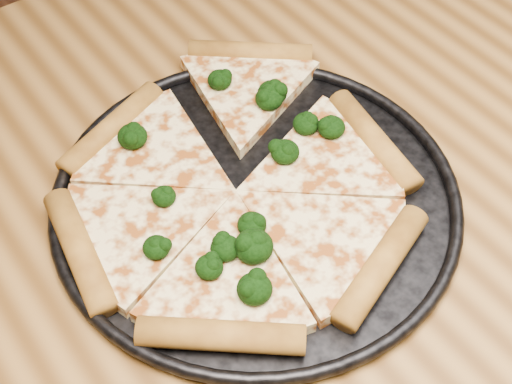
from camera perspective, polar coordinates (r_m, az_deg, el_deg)
dining_table at (r=0.74m, az=1.50°, el=-6.97°), size 1.20×0.90×0.75m
pizza_pan at (r=0.68m, az=0.00°, el=-0.45°), size 0.37×0.37×0.02m
pizza at (r=0.68m, az=-1.48°, el=0.53°), size 0.35×0.37×0.03m
broccoli_florets at (r=0.67m, az=-0.89°, el=1.37°), size 0.23×0.25×0.02m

